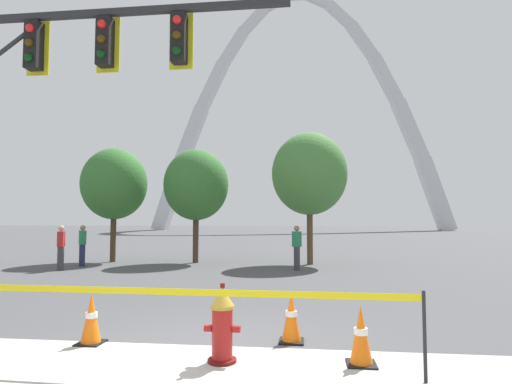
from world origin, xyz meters
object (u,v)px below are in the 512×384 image
Objects in this scene: pedestrian_walking_left at (61,247)px; pedestrian_standing_center at (297,247)px; fire_hydrant at (222,325)px; traffic_cone_by_hydrant at (91,319)px; pedestrian_walking_right at (82,245)px; traffic_signal_gantry at (12,80)px; traffic_cone_mid_sidewalk at (361,336)px; traffic_cone_curb_edge at (291,317)px; monument_arch at (297,122)px.

pedestrian_walking_left is 8.42m from pedestrian_standing_center.
pedestrian_walking_left reaches higher than fire_hydrant.
pedestrian_walking_right reaches higher than traffic_cone_by_hydrant.
fire_hydrant is at bearing -49.56° from pedestrian_walking_left.
traffic_signal_gantry is (-4.40, 1.84, 3.94)m from fire_hydrant.
pedestrian_walking_right reaches higher than fire_hydrant.
traffic_cone_mid_sidewalk is 1.00× the size of traffic_cone_curb_edge.
fire_hydrant is 1.73m from traffic_cone_mid_sidewalk.
traffic_cone_mid_sidewalk is 9.90m from pedestrian_standing_center.
traffic_cone_curb_edge is (2.88, 0.44, 0.00)m from traffic_cone_by_hydrant.
traffic_signal_gantry reaches higher than pedestrian_walking_right.
traffic_cone_by_hydrant is at bearing -171.36° from traffic_cone_curb_edge.
pedestrian_standing_center is (-0.10, 8.94, 0.46)m from traffic_cone_curb_edge.
traffic_cone_curb_edge is at bearing -43.21° from pedestrian_walking_left.
pedestrian_standing_center reaches higher than traffic_cone_curb_edge.
traffic_signal_gantry is 68.49m from monument_arch.
fire_hydrant is at bearing -176.75° from traffic_cone_mid_sidewalk.
pedestrian_walking_right reaches higher than traffic_cone_curb_edge.
traffic_cone_mid_sidewalk is at bearing -43.42° from pedestrian_walking_left.
pedestrian_walking_left is (-7.63, 8.95, 0.35)m from fire_hydrant.
pedestrian_standing_center is 1.00× the size of pedestrian_walking_right.
pedestrian_walking_left is (-7.36, -59.70, -18.10)m from monument_arch.
monument_arch is at bearing 88.51° from traffic_cone_by_hydrant.
pedestrian_walking_left is 1.33m from pedestrian_walking_right.
pedestrian_walking_right is (-7.55, 10.28, 0.35)m from fire_hydrant.
monument_arch is 61.44m from pedestrian_standing_center.
traffic_signal_gantry is at bearing 157.32° from fire_hydrant.
fire_hydrant is 6.18m from traffic_signal_gantry.
pedestrian_standing_center is (1.01, -58.71, -18.10)m from monument_arch.
traffic_cone_mid_sidewalk is 0.09× the size of traffic_signal_gantry.
monument_arch is (-0.27, 68.65, 18.45)m from fire_hydrant.
traffic_cone_curb_edge is at bearing 8.64° from traffic_cone_by_hydrant.
monument_arch is at bearing 90.94° from traffic_cone_curb_edge.
monument_arch is at bearing 90.23° from fire_hydrant.
monument_arch reaches higher than pedestrian_standing_center.
traffic_cone_mid_sidewalk is at bearing -45.31° from traffic_cone_curb_edge.
monument_arch is 32.68× the size of pedestrian_standing_center.
pedestrian_walking_right is at bearing 132.34° from traffic_cone_mid_sidewalk.
monument_arch is 62.81m from pedestrian_walking_left.
pedestrian_walking_right is (-3.15, 8.44, -3.59)m from traffic_signal_gantry.
traffic_cone_by_hydrant is 1.00× the size of traffic_cone_mid_sidewalk.
fire_hydrant is 0.02× the size of monument_arch.
fire_hydrant is 0.62× the size of pedestrian_walking_right.
traffic_signal_gantry is (-5.23, 0.84, 4.05)m from traffic_cone_curb_edge.
fire_hydrant is 0.62× the size of pedestrian_walking_left.
traffic_cone_mid_sidewalk is 0.46× the size of pedestrian_walking_left.
pedestrian_walking_left reaches higher than traffic_cone_curb_edge.
fire_hydrant is 0.62× the size of pedestrian_standing_center.
monument_arch is at bearing 86.47° from traffic_signal_gantry.
pedestrian_walking_left is (-3.23, 7.12, -3.59)m from traffic_signal_gantry.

